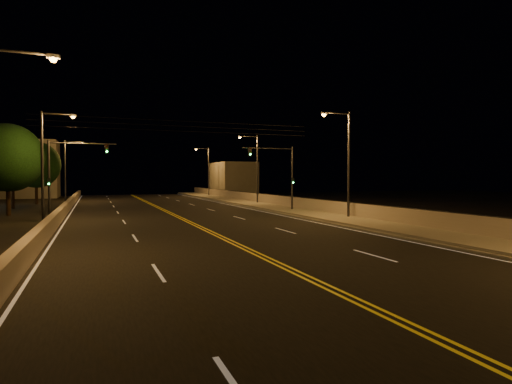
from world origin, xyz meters
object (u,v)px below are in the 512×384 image
object	(u,v)px
streetlight_2	(255,164)
traffic_signal_left	(63,170)
streetlight_3	(207,168)
streetlight_4	(0,137)
streetlight_1	(345,157)
streetlight_6	(67,166)
streetlight_5	(47,157)
tree_1	(12,167)
tree_0	(8,158)
traffic_signal_right	(283,171)
tree_2	(36,165)

from	to	relation	value
streetlight_2	traffic_signal_left	world-z (taller)	streetlight_2
streetlight_3	streetlight_4	world-z (taller)	same
streetlight_1	streetlight_6	size ratio (longest dim) A/B	1.00
traffic_signal_left	streetlight_4	bearing A→B (deg)	-93.51
streetlight_5	traffic_signal_left	world-z (taller)	streetlight_5
streetlight_2	tree_1	size ratio (longest dim) A/B	1.19
streetlight_1	streetlight_2	xyz separation A→B (m)	(0.00, 19.64, 0.00)
streetlight_2	tree_1	bearing A→B (deg)	170.76
traffic_signal_left	tree_0	distance (m)	7.50
streetlight_6	streetlight_3	bearing A→B (deg)	19.42
streetlight_2	streetlight_3	bearing A→B (deg)	90.00
tree_1	streetlight_4	bearing A→B (deg)	-81.76
streetlight_4	traffic_signal_right	size ratio (longest dim) A/B	1.34
streetlight_1	streetlight_5	world-z (taller)	same
streetlight_2	streetlight_6	xyz separation A→B (m)	(-21.40, 15.63, 0.00)
streetlight_5	tree_1	distance (m)	16.81
streetlight_5	tree_2	size ratio (longest dim) A/B	1.08
streetlight_2	tree_1	distance (m)	26.57
streetlight_3	tree_2	world-z (taller)	streetlight_3
streetlight_1	streetlight_6	xyz separation A→B (m)	(-21.40, 35.27, 0.00)
tree_0	tree_2	distance (m)	16.34
streetlight_4	traffic_signal_left	size ratio (longest dim) A/B	1.34
traffic_signal_right	traffic_signal_left	bearing A→B (deg)	180.00
streetlight_4	tree_2	distance (m)	39.96
streetlight_5	streetlight_6	bearing A→B (deg)	90.00
streetlight_2	streetlight_5	distance (m)	24.45
streetlight_4	streetlight_5	size ratio (longest dim) A/B	1.00
tree_0	streetlight_3	bearing A→B (deg)	48.96
streetlight_4	streetlight_6	world-z (taller)	same
streetlight_5	traffic_signal_left	size ratio (longest dim) A/B	1.34
streetlight_3	streetlight_4	xyz separation A→B (m)	(-21.40, -52.23, 0.00)
streetlight_1	traffic_signal_right	size ratio (longest dim) A/B	1.34
streetlight_2	traffic_signal_right	distance (m)	11.42
traffic_signal_right	traffic_signal_left	distance (m)	18.82
streetlight_3	traffic_signal_left	size ratio (longest dim) A/B	1.34
traffic_signal_left	tree_2	size ratio (longest dim) A/B	0.80
streetlight_5	tree_0	world-z (taller)	streetlight_5
traffic_signal_left	tree_1	distance (m)	16.64
traffic_signal_left	tree_1	size ratio (longest dim) A/B	0.89
traffic_signal_left	tree_0	size ratio (longest dim) A/B	0.78
streetlight_4	tree_1	size ratio (longest dim) A/B	1.19
tree_0	streetlight_6	bearing A→B (deg)	80.29
streetlight_6	tree_1	size ratio (longest dim) A/B	1.19
traffic_signal_right	traffic_signal_left	world-z (taller)	same
streetlight_5	traffic_signal_left	xyz separation A→B (m)	(1.09, 0.54, -0.95)
streetlight_6	tree_2	size ratio (longest dim) A/B	1.08
streetlight_1	tree_0	xyz separation A→B (m)	(-25.02, 14.07, 0.17)
streetlight_1	streetlight_3	xyz separation A→B (m)	(0.00, 42.82, 0.00)
streetlight_4	tree_1	bearing A→B (deg)	98.24
streetlight_4	tree_2	xyz separation A→B (m)	(-3.28, 39.83, 0.01)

